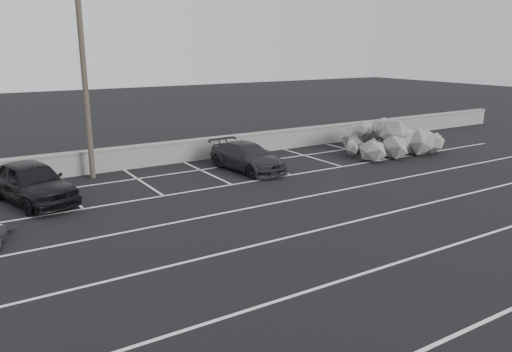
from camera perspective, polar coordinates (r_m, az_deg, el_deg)
ground at (r=13.22m, az=13.06°, el=-10.54°), size 120.00×120.00×0.00m
seawall at (r=24.45m, az=-10.58°, el=2.60°), size 50.00×0.45×1.06m
stall_lines at (r=16.31m, az=1.87°, el=-5.21°), size 36.00×20.05×0.01m
car_left at (r=19.81m, az=-24.24°, el=-0.63°), size 2.93×4.81×1.53m
car_right at (r=22.84m, az=-1.02°, el=2.21°), size 2.20×4.50×1.26m
utility_pole at (r=22.14m, az=-19.05°, el=11.02°), size 1.17×0.23×8.78m
trash_bin at (r=30.76m, az=11.63°, el=4.86°), size 0.81×0.81×0.95m
riprap_pile at (r=27.72m, az=15.18°, el=3.82°), size 5.72×4.95×1.38m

